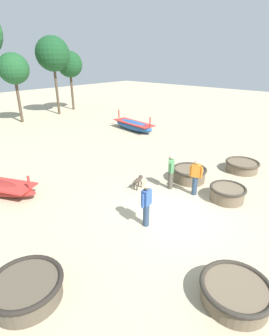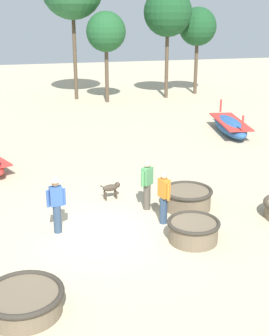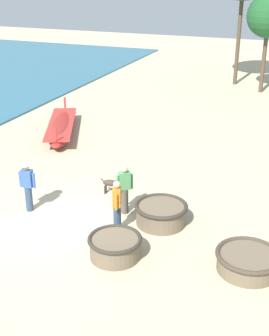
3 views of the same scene
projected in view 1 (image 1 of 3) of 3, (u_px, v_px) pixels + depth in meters
ground_plane at (174, 213)px, 9.65m from camera, size 80.00×80.00×0.00m
coracle_beside_post at (26, 288)px, 6.16m from camera, size 1.76×1.76×0.57m
coracle_far_left at (235, 292)px, 6.10m from camera, size 1.68×1.68×0.52m
coracle_front_right at (242, 166)px, 13.14m from camera, size 1.64×1.64×0.51m
coracle_front_left at (227, 193)px, 10.44m from camera, size 1.42×1.42×0.59m
coracle_weathered at (189, 174)px, 12.08m from camera, size 1.57×1.57×0.63m
long_boat_red_hull at (133, 125)px, 20.38m from camera, size 1.69×4.18×1.32m
fisherman_hauling at (171, 171)px, 11.16m from camera, size 0.44×0.38×1.57m
fisherman_by_coracle at (196, 176)px, 10.66m from camera, size 0.31×0.51×1.57m
fisherman_standing_left at (146, 201)px, 8.61m from camera, size 0.53×0.36×1.67m
dog at (138, 180)px, 11.36m from camera, size 0.68×0.28×0.55m
tree_leftmost at (70, 65)px, 26.71m from camera, size 2.57×2.57×5.86m
tree_tall_back at (14, 69)px, 21.32m from camera, size 2.48×2.48×5.64m
tree_left_mid at (53, 54)px, 24.07m from camera, size 3.11×3.11×7.09m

